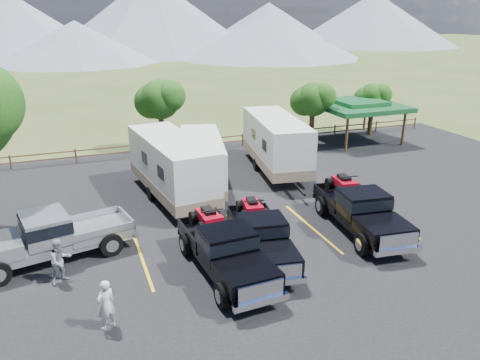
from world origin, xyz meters
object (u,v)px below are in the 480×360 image
object	(u,v)px
trailer_left	(172,167)
pavilion	(358,105)
trailer_center	(202,162)
person_b	(61,261)
rig_right	(360,208)
rig_left	(224,248)
trailer_right	(276,143)
rig_center	(261,234)
person_a	(106,305)
pickup_silver	(51,236)

from	to	relation	value
trailer_left	pavilion	bearing A→B (deg)	16.35
trailer_center	person_b	distance (m)	10.94
trailer_left	rig_right	bearing A→B (deg)	-50.52
rig_left	trailer_right	distance (m)	12.77
rig_center	person_b	distance (m)	7.80
trailer_center	person_b	size ratio (longest dim) A/B	4.83
pavilion	trailer_left	xyz separation A→B (m)	(-16.29, -7.03, -0.99)
pavilion	rig_center	xyz separation A→B (m)	(-14.30, -14.57, -1.78)
trailer_right	person_a	bearing A→B (deg)	-123.85
rig_right	trailer_right	xyz separation A→B (m)	(-0.04, 9.26, 0.72)
trailer_right	person_a	size ratio (longest dim) A/B	5.61
rig_right	trailer_center	size ratio (longest dim) A/B	0.79
rig_right	pickup_silver	distance (m)	13.48
rig_center	pickup_silver	bearing A→B (deg)	170.42
person_b	rig_right	bearing A→B (deg)	-30.30
rig_center	trailer_right	distance (m)	11.24
trailer_center	trailer_right	bearing A→B (deg)	28.39
trailer_left	person_b	world-z (taller)	trailer_left
trailer_center	person_a	distance (m)	12.88
pickup_silver	rig_center	bearing A→B (deg)	59.12
pavilion	rig_center	world-z (taller)	pavilion
rig_left	rig_center	xyz separation A→B (m)	(1.81, 0.71, -0.06)
rig_center	trailer_right	xyz separation A→B (m)	(5.20, 9.93, 0.81)
person_a	person_b	bearing A→B (deg)	-95.49
rig_left	trailer_right	xyz separation A→B (m)	(7.01, 10.64, 0.76)
rig_center	trailer_right	size ratio (longest dim) A/B	0.63
rig_center	trailer_left	xyz separation A→B (m)	(-1.99, 7.53, 0.80)
rig_right	person_b	xyz separation A→B (m)	(-13.01, 0.04, -0.17)
pickup_silver	person_b	size ratio (longest dim) A/B	3.93
trailer_center	trailer_left	bearing A→B (deg)	-142.01
pickup_silver	pavilion	bearing A→B (deg)	105.57
rig_center	person_a	world-z (taller)	rig_center
pavilion	trailer_right	world-z (taller)	trailer_right
trailer_center	person_b	xyz separation A→B (m)	(-7.71, -7.74, -0.67)
rig_center	trailer_left	bearing A→B (deg)	113.73
trailer_left	person_a	xyz separation A→B (m)	(-4.46, -10.25, -0.88)
rig_center	trailer_center	distance (m)	8.47
pavilion	person_b	world-z (taller)	pavilion
rig_center	trailer_right	bearing A→B (deg)	71.32
rig_center	person_a	bearing A→B (deg)	-148.18
pavilion	rig_left	world-z (taller)	pavilion
pavilion	rig_left	bearing A→B (deg)	-136.53
trailer_center	person_b	world-z (taller)	trailer_center
rig_right	person_b	bearing A→B (deg)	-173.69
pavilion	trailer_left	world-z (taller)	trailer_left
rig_left	rig_right	xyz separation A→B (m)	(7.05, 1.38, 0.03)
trailer_center	trailer_right	distance (m)	5.47
trailer_center	person_a	world-z (taller)	trailer_center
pavilion	person_a	distance (m)	27.06
rig_left	pickup_silver	world-z (taller)	rig_left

